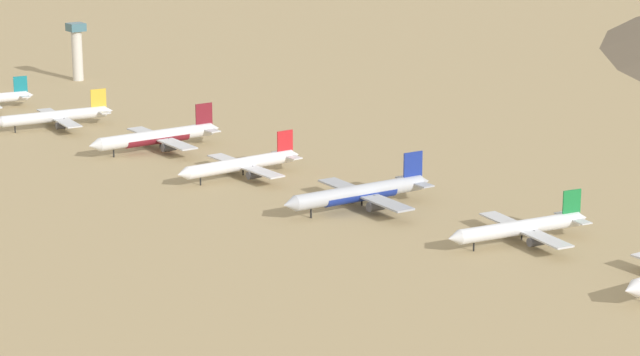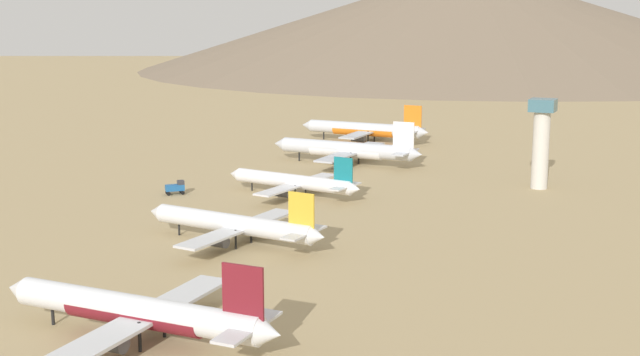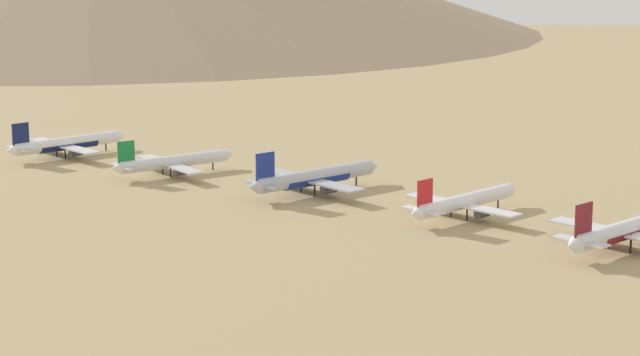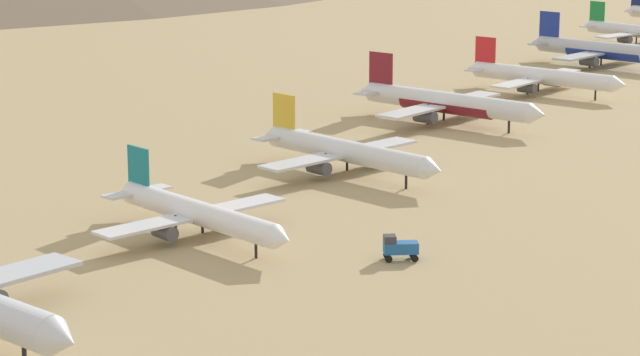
% 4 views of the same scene
% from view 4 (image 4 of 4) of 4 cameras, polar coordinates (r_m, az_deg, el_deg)
% --- Properties ---
extents(ground_plane, '(2508.17, 2508.17, 0.00)m').
position_cam_4_polar(ground_plane, '(301.02, 6.01, 2.23)').
color(ground_plane, tan).
extents(parked_jet_2, '(43.26, 35.30, 12.48)m').
position_cam_4_polar(parked_jet_2, '(209.53, -5.36, -1.53)').
color(parked_jet_2, white).
rests_on(parked_jet_2, ground).
extents(parked_jet_3, '(47.15, 38.41, 13.59)m').
position_cam_4_polar(parked_jet_3, '(251.76, 1.09, 1.16)').
color(parked_jet_3, silver).
rests_on(parked_jet_3, ground).
extents(parked_jet_4, '(51.19, 41.45, 14.80)m').
position_cam_4_polar(parked_jet_4, '(303.07, 5.47, 3.27)').
color(parked_jet_4, silver).
rests_on(parked_jet_4, ground).
extents(parked_jet_5, '(46.59, 37.77, 13.45)m').
position_cam_4_polar(parked_jet_5, '(346.66, 9.56, 4.36)').
color(parked_jet_5, white).
rests_on(parked_jet_5, ground).
extents(parked_jet_6, '(51.90, 42.12, 14.97)m').
position_cam_4_polar(parked_jet_6, '(395.70, 12.21, 5.42)').
color(parked_jet_6, '#B2B7C1').
rests_on(parked_jet_6, ground).
extents(parked_jet_7, '(45.23, 36.94, 13.06)m').
position_cam_4_polar(parked_jet_7, '(448.72, 13.59, 6.19)').
color(parked_jet_7, silver).
rests_on(parked_jet_7, ground).
extents(service_truck, '(5.47, 5.42, 3.90)m').
position_cam_4_polar(service_truck, '(198.30, 3.45, -3.00)').
color(service_truck, '#1E5999').
rests_on(service_truck, ground).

